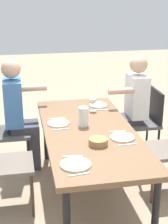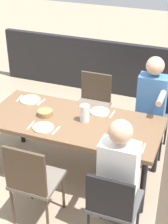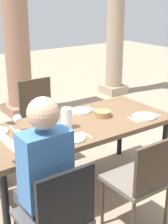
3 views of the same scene
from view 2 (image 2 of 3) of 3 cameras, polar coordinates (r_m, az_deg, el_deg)
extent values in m
plane|color=gray|center=(4.43, -1.54, -9.42)|extent=(16.00, 16.00, 0.00)
cube|color=brown|center=(4.01, -1.68, -1.62)|extent=(1.95, 0.87, 0.05)
cylinder|color=black|center=(3.75, 9.28, -11.61)|extent=(0.06, 0.06, 0.68)
cylinder|color=black|center=(4.31, 11.38, -5.62)|extent=(0.06, 0.06, 0.68)
cylinder|color=black|center=(4.83, -9.88, -1.22)|extent=(0.06, 0.06, 0.68)
cube|color=#4F4F50|center=(3.39, 4.96, -13.88)|extent=(0.44, 0.44, 0.04)
cube|color=black|center=(3.11, 4.05, -13.58)|extent=(0.42, 0.03, 0.41)
cylinder|color=black|center=(3.67, 8.61, -15.31)|extent=(0.03, 0.03, 0.45)
cylinder|color=black|center=(3.73, 2.76, -13.98)|extent=(0.03, 0.03, 0.45)
cube|color=#4F4F50|center=(4.62, 10.44, -1.17)|extent=(0.44, 0.44, 0.04)
cube|color=black|center=(4.68, 11.18, 2.37)|extent=(0.42, 0.03, 0.45)
cylinder|color=black|center=(4.62, 7.38, -4.41)|extent=(0.03, 0.03, 0.44)
cylinder|color=black|center=(4.57, 12.01, -5.31)|extent=(0.03, 0.03, 0.44)
cylinder|color=black|center=(4.93, 8.48, -2.06)|extent=(0.03, 0.03, 0.44)
cylinder|color=black|center=(4.88, 12.81, -2.88)|extent=(0.03, 0.03, 0.44)
cube|color=#6A6158|center=(3.61, -7.44, -10.57)|extent=(0.44, 0.44, 0.04)
cube|color=#473828|center=(3.32, -9.31, -9.45)|extent=(0.42, 0.03, 0.49)
cylinder|color=#473828|center=(3.83, -3.28, -12.37)|extent=(0.03, 0.03, 0.46)
cylinder|color=#473828|center=(3.97, -8.40, -10.95)|extent=(0.03, 0.03, 0.46)
cylinder|color=#473828|center=(3.59, -5.82, -16.16)|extent=(0.03, 0.03, 0.46)
cylinder|color=#473828|center=(3.74, -11.23, -14.44)|extent=(0.03, 0.03, 0.46)
cube|color=#6A6158|center=(4.78, 1.11, 0.69)|extent=(0.44, 0.44, 0.04)
cube|color=#473828|center=(4.85, 1.94, 3.91)|extent=(0.42, 0.03, 0.42)
cylinder|color=#473828|center=(4.81, -1.82, -2.48)|extent=(0.03, 0.03, 0.45)
cylinder|color=#473828|center=(4.70, 2.47, -3.37)|extent=(0.03, 0.03, 0.45)
cylinder|color=#473828|center=(5.11, -0.20, -0.35)|extent=(0.03, 0.03, 0.45)
cylinder|color=#473828|center=(5.01, 3.87, -1.13)|extent=(0.03, 0.03, 0.45)
cube|color=#3F3F4C|center=(3.73, 5.90, -14.02)|extent=(0.24, 0.14, 0.46)
cube|color=#3F3F4C|center=(3.47, 5.73, -11.68)|extent=(0.28, 0.32, 0.10)
cube|color=white|center=(3.19, 5.46, -8.82)|extent=(0.34, 0.20, 0.51)
sphere|color=tan|center=(2.97, 5.81, -3.11)|extent=(0.21, 0.21, 0.21)
cylinder|color=tan|center=(3.34, 4.39, -4.38)|extent=(0.07, 0.30, 0.07)
cube|color=#3F3F4C|center=(4.53, 9.51, -5.22)|extent=(0.24, 0.14, 0.46)
cube|color=#3F3F4C|center=(4.45, 10.06, -1.64)|extent=(0.28, 0.32, 0.10)
cube|color=#3F72B2|center=(4.39, 10.72, 2.52)|extent=(0.34, 0.20, 0.52)
sphere|color=tan|center=(4.23, 11.21, 7.19)|extent=(0.21, 0.21, 0.21)
cylinder|color=tan|center=(4.11, 12.10, 2.17)|extent=(0.07, 0.30, 0.07)
cube|color=black|center=(5.99, 6.39, 6.63)|extent=(4.35, 0.10, 0.90)
cylinder|color=white|center=(3.62, 7.08, -5.20)|extent=(0.21, 0.21, 0.01)
torus|color=#A9CD91|center=(3.62, 7.09, -5.11)|extent=(0.22, 0.22, 0.01)
cylinder|color=white|center=(3.74, 4.97, -3.92)|extent=(0.06, 0.06, 0.00)
cylinder|color=white|center=(3.71, 5.00, -3.35)|extent=(0.01, 0.01, 0.08)
sphere|color=white|center=(3.67, 5.05, -2.32)|extent=(0.08, 0.08, 0.08)
cube|color=silver|center=(3.60, 9.39, -5.70)|extent=(0.02, 0.17, 0.01)
cube|color=silver|center=(3.65, 4.80, -4.78)|extent=(0.03, 0.17, 0.01)
cylinder|color=white|center=(4.16, 2.51, 0.04)|extent=(0.23, 0.23, 0.01)
torus|color=#A4C786|center=(4.15, 2.51, 0.12)|extent=(0.23, 0.23, 0.01)
cube|color=silver|center=(4.12, 4.49, -0.37)|extent=(0.02, 0.17, 0.01)
cube|color=silver|center=(4.20, 0.57, 0.37)|extent=(0.02, 0.17, 0.01)
cylinder|color=silver|center=(3.89, -6.46, -2.46)|extent=(0.23, 0.23, 0.01)
torus|color=#A0BE77|center=(3.88, -6.46, -2.38)|extent=(0.23, 0.23, 0.01)
cube|color=silver|center=(3.83, -4.45, -2.94)|extent=(0.03, 0.17, 0.01)
cube|color=silver|center=(3.95, -8.40, -2.07)|extent=(0.02, 0.17, 0.01)
cylinder|color=silver|center=(4.46, -8.51, 1.91)|extent=(0.25, 0.25, 0.01)
torus|color=#A0BE77|center=(4.45, -8.52, 1.99)|extent=(0.25, 0.25, 0.01)
cube|color=silver|center=(4.39, -6.79, 1.55)|extent=(0.03, 0.17, 0.01)
cube|color=silver|center=(4.53, -10.18, 2.18)|extent=(0.04, 0.17, 0.01)
cylinder|color=white|center=(3.94, 0.11, -0.20)|extent=(0.10, 0.10, 0.20)
cylinder|color=#EFEAC6|center=(3.96, 0.11, -0.56)|extent=(0.09, 0.09, 0.13)
cylinder|color=#9E7547|center=(4.11, -6.18, -0.15)|extent=(0.17, 0.17, 0.06)
camera|label=1|loc=(5.87, -30.10, 19.08)|focal=56.53mm
camera|label=3|loc=(5.71, 25.30, 18.54)|focal=53.52mm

